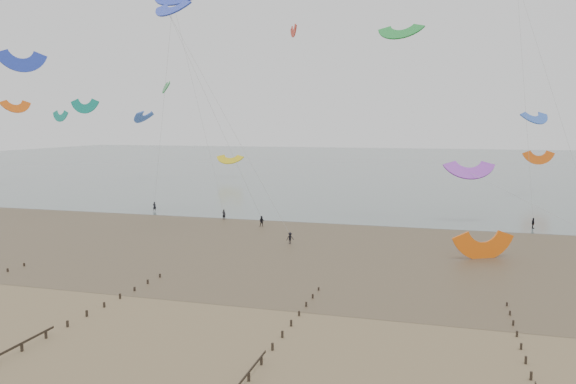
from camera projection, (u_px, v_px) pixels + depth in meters
name	position (u px, v px, depth m)	size (l,w,h in m)	color
ground	(240.00, 328.00, 46.81)	(500.00, 500.00, 0.00)	brown
sea_and_shore	(298.00, 242.00, 80.77)	(500.00, 665.00, 0.03)	#475654
kitesurfer_lead	(224.00, 214.00, 99.32)	(0.67, 0.44, 1.84)	black
kitesurfers	(468.00, 226.00, 88.51)	(105.29, 29.74, 1.90)	black
grounded_kite	(483.00, 258.00, 70.81)	(6.93, 3.63, 5.28)	orange
kites_airborne	(300.00, 101.00, 130.21)	(227.59, 102.12, 44.40)	#ED39A5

